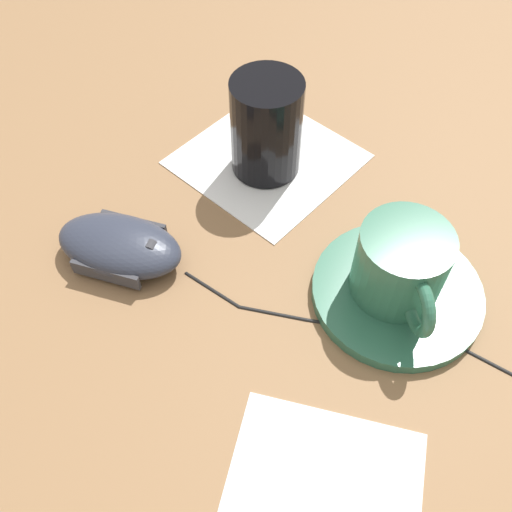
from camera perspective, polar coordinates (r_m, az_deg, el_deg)
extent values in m
plane|color=olive|center=(0.53, 3.07, 1.54)|extent=(3.00, 3.00, 0.00)
cylinder|color=#2D664C|center=(0.50, 13.89, -3.55)|extent=(0.15, 0.15, 0.01)
cylinder|color=#2D664C|center=(0.47, 14.25, -0.72)|extent=(0.08, 0.08, 0.07)
torus|color=#2D664C|center=(0.45, 15.95, -4.82)|extent=(0.04, 0.05, 0.05)
ellipsoid|color=#2D3342|center=(0.52, -13.49, 1.04)|extent=(0.11, 0.13, 0.03)
cylinder|color=#38383D|center=(0.50, -10.47, 0.87)|extent=(0.01, 0.01, 0.01)
cube|color=#38383D|center=(0.54, -12.07, 3.17)|extent=(0.03, 0.06, 0.02)
cube|color=#38383D|center=(0.51, -14.80, -1.81)|extent=(0.03, 0.06, 0.02)
cylinder|color=black|center=(0.50, -4.42, -3.31)|extent=(0.01, 0.06, 0.00)
cylinder|color=black|center=(0.48, 1.71, -5.69)|extent=(0.03, 0.05, 0.00)
cylinder|color=black|center=(0.48, 8.66, -6.82)|extent=(0.03, 0.05, 0.00)
cylinder|color=black|center=(0.49, 15.57, -7.73)|extent=(0.03, 0.05, 0.00)
cylinder|color=black|center=(0.50, 22.02, -9.63)|extent=(0.01, 0.06, 0.00)
sphere|color=black|center=(0.51, -7.00, -1.65)|extent=(0.00, 0.00, 0.00)
sphere|color=black|center=(0.49, -1.70, -5.04)|extent=(0.00, 0.00, 0.00)
sphere|color=black|center=(0.48, 5.17, -6.33)|extent=(0.00, 0.00, 0.00)
sphere|color=black|center=(0.49, 12.14, -7.29)|extent=(0.00, 0.00, 0.00)
sphere|color=black|center=(0.50, 18.93, -8.13)|extent=(0.00, 0.00, 0.00)
cube|color=white|center=(0.60, 1.13, 9.68)|extent=(0.16, 0.16, 0.00)
cylinder|color=black|center=(0.56, 1.03, 12.78)|extent=(0.07, 0.07, 0.10)
cube|color=white|center=(0.43, 6.48, -23.52)|extent=(0.18, 0.18, 0.00)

